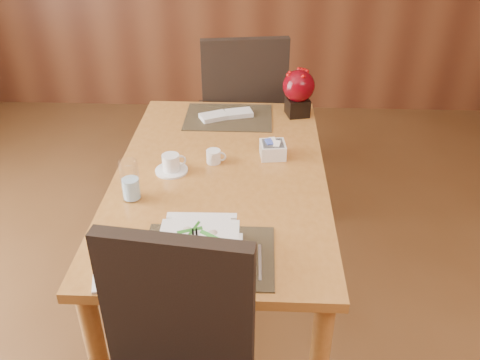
{
  "coord_description": "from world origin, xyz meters",
  "views": [
    {
      "loc": [
        0.17,
        -1.26,
        1.88
      ],
      "look_at": [
        0.1,
        0.35,
        0.87
      ],
      "focal_mm": 38.0,
      "sensor_mm": 36.0,
      "label": 1
    }
  ],
  "objects_px": {
    "sugar_caddy": "(273,150)",
    "coffee_cup": "(171,164)",
    "dining_table": "(221,191)",
    "water_glass": "(130,181)",
    "berry_decor": "(298,90)",
    "far_chair": "(242,110)",
    "soup_setting": "(199,250)",
    "bread_plate": "(116,274)",
    "creamer_jug": "(214,156)"
  },
  "relations": [
    {
      "from": "sugar_caddy",
      "to": "far_chair",
      "type": "height_order",
      "value": "far_chair"
    },
    {
      "from": "dining_table",
      "to": "coffee_cup",
      "type": "distance_m",
      "value": 0.25
    },
    {
      "from": "soup_setting",
      "to": "bread_plate",
      "type": "height_order",
      "value": "soup_setting"
    },
    {
      "from": "dining_table",
      "to": "bread_plate",
      "type": "distance_m",
      "value": 0.72
    },
    {
      "from": "dining_table",
      "to": "water_glass",
      "type": "distance_m",
      "value": 0.44
    },
    {
      "from": "soup_setting",
      "to": "bread_plate",
      "type": "xyz_separation_m",
      "value": [
        -0.26,
        -0.07,
        -0.05
      ]
    },
    {
      "from": "far_chair",
      "to": "soup_setting",
      "type": "bearing_deg",
      "value": 78.63
    },
    {
      "from": "berry_decor",
      "to": "bread_plate",
      "type": "bearing_deg",
      "value": -117.08
    },
    {
      "from": "coffee_cup",
      "to": "far_chair",
      "type": "relative_size",
      "value": 0.13
    },
    {
      "from": "coffee_cup",
      "to": "water_glass",
      "type": "bearing_deg",
      "value": -119.4
    },
    {
      "from": "soup_setting",
      "to": "dining_table",
      "type": "bearing_deg",
      "value": 86.64
    },
    {
      "from": "water_glass",
      "to": "berry_decor",
      "type": "distance_m",
      "value": 1.07
    },
    {
      "from": "water_glass",
      "to": "berry_decor",
      "type": "relative_size",
      "value": 0.7
    },
    {
      "from": "berry_decor",
      "to": "far_chair",
      "type": "height_order",
      "value": "far_chair"
    },
    {
      "from": "water_glass",
      "to": "creamer_jug",
      "type": "relative_size",
      "value": 2.07
    },
    {
      "from": "dining_table",
      "to": "sugar_caddy",
      "type": "height_order",
      "value": "sugar_caddy"
    },
    {
      "from": "berry_decor",
      "to": "bread_plate",
      "type": "xyz_separation_m",
      "value": [
        -0.64,
        -1.26,
        -0.13
      ]
    },
    {
      "from": "sugar_caddy",
      "to": "coffee_cup",
      "type": "bearing_deg",
      "value": -160.81
    },
    {
      "from": "sugar_caddy",
      "to": "bread_plate",
      "type": "bearing_deg",
      "value": -122.34
    },
    {
      "from": "bread_plate",
      "to": "dining_table",
      "type": "bearing_deg",
      "value": 66.48
    },
    {
      "from": "soup_setting",
      "to": "water_glass",
      "type": "height_order",
      "value": "water_glass"
    },
    {
      "from": "water_glass",
      "to": "sugar_caddy",
      "type": "distance_m",
      "value": 0.67
    },
    {
      "from": "dining_table",
      "to": "far_chair",
      "type": "height_order",
      "value": "far_chair"
    },
    {
      "from": "creamer_jug",
      "to": "berry_decor",
      "type": "bearing_deg",
      "value": 59.28
    },
    {
      "from": "dining_table",
      "to": "berry_decor",
      "type": "relative_size",
      "value": 6.15
    },
    {
      "from": "soup_setting",
      "to": "berry_decor",
      "type": "height_order",
      "value": "berry_decor"
    },
    {
      "from": "soup_setting",
      "to": "far_chair",
      "type": "distance_m",
      "value": 1.56
    },
    {
      "from": "bread_plate",
      "to": "creamer_jug",
      "type": "bearing_deg",
      "value": 71.4
    },
    {
      "from": "soup_setting",
      "to": "water_glass",
      "type": "distance_m",
      "value": 0.48
    },
    {
      "from": "soup_setting",
      "to": "water_glass",
      "type": "relative_size",
      "value": 1.68
    },
    {
      "from": "dining_table",
      "to": "soup_setting",
      "type": "bearing_deg",
      "value": -92.21
    },
    {
      "from": "creamer_jug",
      "to": "berry_decor",
      "type": "distance_m",
      "value": 0.66
    },
    {
      "from": "dining_table",
      "to": "soup_setting",
      "type": "relative_size",
      "value": 5.27
    },
    {
      "from": "berry_decor",
      "to": "bread_plate",
      "type": "relative_size",
      "value": 1.68
    },
    {
      "from": "sugar_caddy",
      "to": "berry_decor",
      "type": "bearing_deg",
      "value": 73.62
    },
    {
      "from": "soup_setting",
      "to": "bread_plate",
      "type": "relative_size",
      "value": 1.96
    },
    {
      "from": "coffee_cup",
      "to": "dining_table",
      "type": "bearing_deg",
      "value": 0.35
    },
    {
      "from": "bread_plate",
      "to": "berry_decor",
      "type": "bearing_deg",
      "value": 62.92
    },
    {
      "from": "sugar_caddy",
      "to": "bread_plate",
      "type": "relative_size",
      "value": 0.76
    },
    {
      "from": "coffee_cup",
      "to": "sugar_caddy",
      "type": "bearing_deg",
      "value": 19.19
    },
    {
      "from": "soup_setting",
      "to": "water_glass",
      "type": "bearing_deg",
      "value": 129.07
    },
    {
      "from": "coffee_cup",
      "to": "berry_decor",
      "type": "distance_m",
      "value": 0.84
    },
    {
      "from": "berry_decor",
      "to": "far_chair",
      "type": "relative_size",
      "value": 0.22
    },
    {
      "from": "soup_setting",
      "to": "creamer_jug",
      "type": "bearing_deg",
      "value": 90.04
    },
    {
      "from": "creamer_jug",
      "to": "berry_decor",
      "type": "height_order",
      "value": "berry_decor"
    },
    {
      "from": "dining_table",
      "to": "bread_plate",
      "type": "xyz_separation_m",
      "value": [
        -0.29,
        -0.66,
        0.1
      ]
    },
    {
      "from": "sugar_caddy",
      "to": "bread_plate",
      "type": "distance_m",
      "value": 0.96
    },
    {
      "from": "soup_setting",
      "to": "berry_decor",
      "type": "distance_m",
      "value": 1.25
    },
    {
      "from": "water_glass",
      "to": "berry_decor",
      "type": "height_order",
      "value": "berry_decor"
    },
    {
      "from": "water_glass",
      "to": "bread_plate",
      "type": "distance_m",
      "value": 0.45
    }
  ]
}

